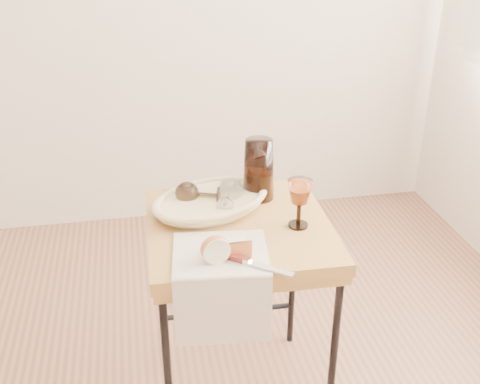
{
  "coord_description": "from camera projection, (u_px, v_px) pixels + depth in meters",
  "views": [
    {
      "loc": [
        0.1,
        -1.2,
        1.63
      ],
      "look_at": [
        0.39,
        0.34,
        0.85
      ],
      "focal_mm": 43.26,
      "sensor_mm": 36.0,
      "label": 1
    }
  ],
  "objects": [
    {
      "name": "side_table",
      "position": [
        239.0,
        315.0,
        1.98
      ],
      "size": [
        0.59,
        0.59,
        0.73
      ],
      "primitive_type": null,
      "rotation": [
        0.0,
        0.0,
        -0.03
      ],
      "color": "brown",
      "rests_on": "floor"
    },
    {
      "name": "pitcher",
      "position": [
        259.0,
        169.0,
        1.93
      ],
      "size": [
        0.21,
        0.26,
        0.25
      ],
      "primitive_type": null,
      "rotation": [
        0.0,
        0.0,
        0.28
      ],
      "color": "black",
      "rests_on": "side_table"
    },
    {
      "name": "goblet_lying_a",
      "position": [
        200.0,
        194.0,
        1.89
      ],
      "size": [
        0.15,
        0.12,
        0.08
      ],
      "primitive_type": null,
      "rotation": [
        0.0,
        0.0,
        2.81
      ],
      "color": "#453321",
      "rests_on": "bread_basket"
    },
    {
      "name": "goblet_lying_b",
      "position": [
        228.0,
        196.0,
        1.87
      ],
      "size": [
        0.13,
        0.16,
        0.08
      ],
      "primitive_type": null,
      "rotation": [
        0.0,
        0.0,
        1.2
      ],
      "color": "white",
      "rests_on": "bread_basket"
    },
    {
      "name": "apple_half",
      "position": [
        215.0,
        248.0,
        1.6
      ],
      "size": [
        0.09,
        0.06,
        0.08
      ],
      "primitive_type": "ellipsoid",
      "rotation": [
        0.0,
        0.0,
        0.14
      ],
      "color": "red",
      "rests_on": "tea_towel"
    },
    {
      "name": "wine_goblet",
      "position": [
        299.0,
        204.0,
        1.77
      ],
      "size": [
        0.1,
        0.1,
        0.16
      ],
      "primitive_type": null,
      "rotation": [
        0.0,
        0.0,
        -0.38
      ],
      "color": "white",
      "rests_on": "side_table"
    },
    {
      "name": "bread_basket",
      "position": [
        211.0,
        203.0,
        1.89
      ],
      "size": [
        0.43,
        0.37,
        0.05
      ],
      "primitive_type": null,
      "rotation": [
        0.0,
        0.0,
        0.41
      ],
      "color": "tan",
      "rests_on": "side_table"
    },
    {
      "name": "table_knife",
      "position": [
        250.0,
        261.0,
        1.6
      ],
      "size": [
        0.2,
        0.17,
        0.02
      ],
      "primitive_type": null,
      "rotation": [
        0.0,
        0.0,
        -0.68
      ],
      "color": "silver",
      "rests_on": "tea_towel"
    },
    {
      "name": "tea_towel",
      "position": [
        220.0,
        254.0,
        1.65
      ],
      "size": [
        0.3,
        0.27,
        0.01
      ],
      "primitive_type": "cube",
      "rotation": [
        0.0,
        0.0,
        -0.12
      ],
      "color": "#FDF1CA",
      "rests_on": "side_table"
    },
    {
      "name": "apple_wedge",
      "position": [
        234.0,
        247.0,
        1.63
      ],
      "size": [
        0.08,
        0.04,
        0.05
      ],
      "primitive_type": "cube",
      "rotation": [
        0.0,
        0.0,
        0.05
      ],
      "color": "beige",
      "rests_on": "tea_towel"
    }
  ]
}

